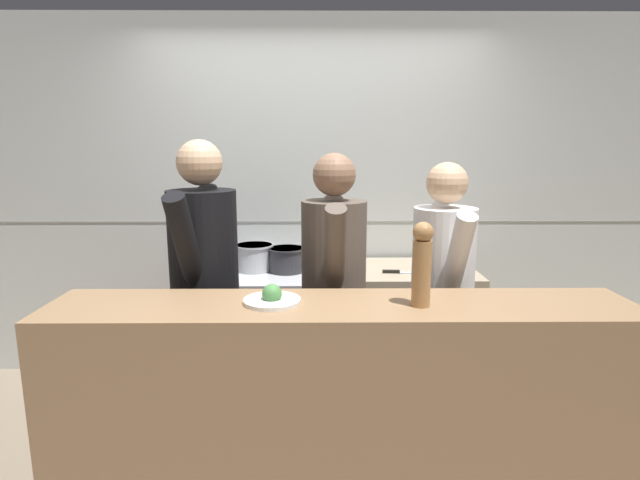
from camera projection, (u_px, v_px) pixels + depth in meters
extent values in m
cube|color=silver|center=(314.00, 201.00, 3.66)|extent=(8.00, 0.06, 2.60)
cube|color=gray|center=(314.00, 222.00, 3.65)|extent=(8.00, 0.00, 0.01)
cube|color=maroon|center=(252.00, 335.00, 3.43)|extent=(0.81, 0.70, 0.83)
cube|color=#B7BABF|center=(250.00, 274.00, 3.35)|extent=(0.82, 0.71, 0.04)
cube|color=#B7BABF|center=(245.00, 346.00, 3.09)|extent=(0.73, 0.03, 0.10)
cube|color=gray|center=(394.00, 331.00, 3.43)|extent=(1.05, 0.65, 0.89)
cube|color=black|center=(399.00, 406.00, 3.21)|extent=(1.03, 0.04, 0.10)
cube|color=#93704C|center=(341.00, 417.00, 2.20)|extent=(2.49, 0.45, 1.05)
cylinder|color=#2D2D33|center=(214.00, 259.00, 3.38)|extent=(0.24, 0.24, 0.15)
cylinder|color=#2D2D33|center=(213.00, 249.00, 3.36)|extent=(0.26, 0.26, 0.01)
cylinder|color=#B7BABF|center=(254.00, 257.00, 3.35)|extent=(0.24, 0.24, 0.18)
cylinder|color=#B7BABF|center=(254.00, 245.00, 3.34)|extent=(0.26, 0.26, 0.01)
cylinder|color=#2D2D33|center=(287.00, 260.00, 3.32)|extent=(0.23, 0.23, 0.16)
cylinder|color=#2D2D33|center=(286.00, 249.00, 3.31)|extent=(0.25, 0.25, 0.01)
cube|color=#B7BABF|center=(420.00, 273.00, 3.22)|extent=(0.26, 0.05, 0.01)
cube|color=black|center=(391.00, 272.00, 3.23)|extent=(0.11, 0.03, 0.02)
cylinder|color=white|center=(272.00, 301.00, 2.11)|extent=(0.24, 0.24, 0.02)
sphere|color=#4C8C47|center=(272.00, 294.00, 2.10)|extent=(0.08, 0.08, 0.08)
cylinder|color=#AD7A47|center=(422.00, 274.00, 2.05)|extent=(0.08, 0.08, 0.28)
sphere|color=#AD7A47|center=(423.00, 232.00, 2.01)|extent=(0.08, 0.08, 0.08)
cube|color=black|center=(210.00, 387.00, 2.72)|extent=(0.33, 0.24, 0.81)
cylinder|color=black|center=(204.00, 255.00, 2.58)|extent=(0.40, 0.40, 0.67)
sphere|color=#D8AD84|center=(199.00, 163.00, 2.49)|extent=(0.23, 0.23, 0.23)
cylinder|color=black|center=(217.00, 233.00, 2.76)|extent=(0.15, 0.35, 0.56)
cylinder|color=black|center=(187.00, 248.00, 2.36)|extent=(0.15, 0.35, 0.56)
cube|color=black|center=(333.00, 388.00, 2.75)|extent=(0.29, 0.19, 0.78)
cylinder|color=brown|center=(334.00, 262.00, 2.61)|extent=(0.34, 0.34, 0.64)
sphere|color=#8C664C|center=(334.00, 175.00, 2.53)|extent=(0.22, 0.22, 0.22)
cylinder|color=brown|center=(333.00, 241.00, 2.79)|extent=(0.10, 0.32, 0.54)
cylinder|color=brown|center=(335.00, 256.00, 2.40)|extent=(0.10, 0.32, 0.54)
cube|color=black|center=(437.00, 387.00, 2.78)|extent=(0.29, 0.20, 0.76)
cylinder|color=white|center=(443.00, 266.00, 2.65)|extent=(0.35, 0.35, 0.63)
sphere|color=#D8AD84|center=(447.00, 183.00, 2.56)|extent=(0.21, 0.21, 0.21)
cylinder|color=white|center=(433.00, 246.00, 2.82)|extent=(0.12, 0.32, 0.52)
cylinder|color=white|center=(456.00, 261.00, 2.44)|extent=(0.12, 0.32, 0.52)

